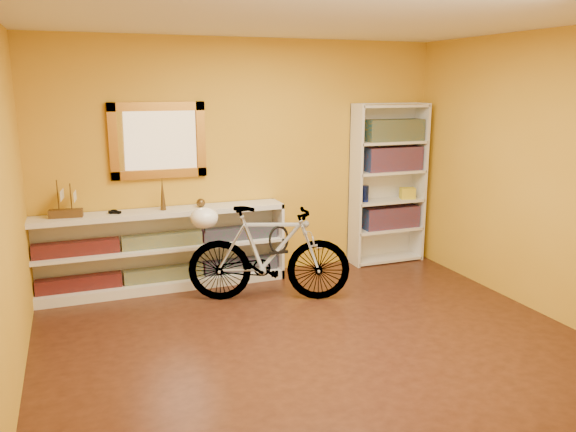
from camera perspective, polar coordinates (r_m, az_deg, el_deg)
name	(u,v)px	position (r m, az deg, el deg)	size (l,w,h in m)	color
floor	(318,345)	(4.86, 3.00, -12.82)	(4.50, 4.00, 0.01)	black
ceiling	(322,15)	(4.40, 3.42, 19.43)	(4.50, 4.00, 0.01)	silver
back_wall	(246,160)	(6.31, -4.22, 5.61)	(4.50, 0.01, 2.60)	gold
right_wall	(545,175)	(5.74, 24.31, 3.73)	(0.01, 4.00, 2.60)	gold
gilt_mirror	(158,141)	(6.05, -12.88, 7.38)	(0.98, 0.06, 0.78)	#8C5719
wall_socket	(320,244)	(6.81, 3.26, -2.84)	(0.09, 0.01, 0.09)	silver
console_unit	(162,250)	(6.10, -12.46, -3.33)	(2.60, 0.35, 0.85)	silver
cd_row_lower	(164,274)	(6.16, -12.32, -5.65)	(2.50, 0.13, 0.14)	black
cd_row_upper	(162,240)	(6.06, -12.49, -2.38)	(2.50, 0.13, 0.14)	navy
model_ship	(65,199)	(5.91, -21.47, 1.63)	(0.31, 0.12, 0.37)	#402811
toy_car	(115,214)	(5.96, -16.93, 0.24)	(0.00, 0.00, 0.00)	black
bronze_ornament	(163,194)	(5.97, -12.44, 2.20)	(0.06, 0.06, 0.34)	#513A1B
decorative_orb	(201,203)	(6.06, -8.72, 1.31)	(0.09, 0.09, 0.09)	#513A1B
bookcase	(388,184)	(6.90, 9.98, 3.14)	(0.90, 0.30, 1.90)	silver
book_row_a	(390,217)	(7.00, 10.21, -0.10)	(0.70, 0.22, 0.26)	maroon
book_row_b	(393,159)	(6.88, 10.44, 5.67)	(0.70, 0.22, 0.28)	maroon
book_row_c	(394,130)	(6.84, 10.56, 8.45)	(0.70, 0.22, 0.25)	#194957
travel_mug	(365,194)	(6.74, 7.72, 2.23)	(0.09, 0.09, 0.19)	navy
red_tin	(374,133)	(6.75, 8.58, 8.25)	(0.16, 0.16, 0.20)	maroon
yellow_bag	(407,193)	(7.01, 11.87, 2.24)	(0.17, 0.11, 0.13)	gold
bicycle	(269,254)	(5.64, -1.91, -3.79)	(1.64, 0.42, 0.96)	silver
helmet	(204,218)	(5.59, -8.38, -0.18)	(0.27, 0.26, 0.21)	white
u_lock	(279,240)	(5.59, -0.93, -2.37)	(0.21, 0.21, 0.02)	black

